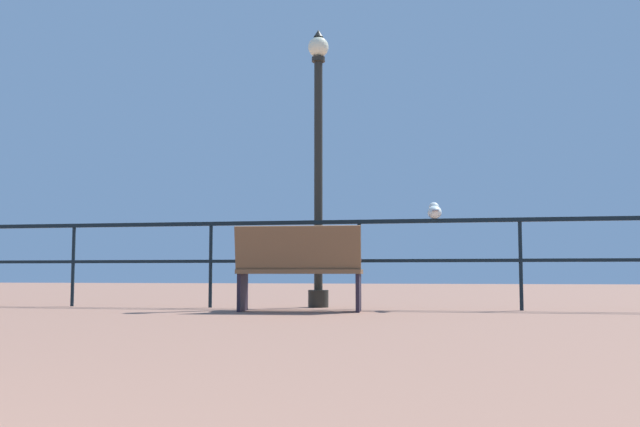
{
  "coord_description": "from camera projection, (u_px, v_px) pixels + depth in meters",
  "views": [
    {
      "loc": [
        2.12,
        0.65,
        0.44
      ],
      "look_at": [
        0.56,
        8.84,
        1.13
      ],
      "focal_mm": 40.09,
      "sensor_mm": 36.0,
      "label": 1
    }
  ],
  "objects": [
    {
      "name": "seagull_on_rail",
      "position": [
        434.0,
        211.0,
        8.64
      ],
      "size": [
        0.2,
        0.45,
        0.21
      ],
      "color": "white",
      "rests_on": "pier_railing"
    },
    {
      "name": "bench_near_left",
      "position": [
        299.0,
        265.0,
        8.09
      ],
      "size": [
        1.45,
        0.71,
        0.97
      ],
      "color": "brown",
      "rests_on": "ground_plane"
    },
    {
      "name": "pier_railing",
      "position": [
        284.0,
        244.0,
        8.93
      ],
      "size": [
        24.89,
        0.05,
        1.09
      ],
      "color": "black",
      "rests_on": "ground_plane"
    },
    {
      "name": "lamppost_center",
      "position": [
        318.0,
        158.0,
        9.27
      ],
      "size": [
        0.27,
        0.27,
        3.64
      ],
      "color": "#26251F",
      "rests_on": "ground_plane"
    }
  ]
}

